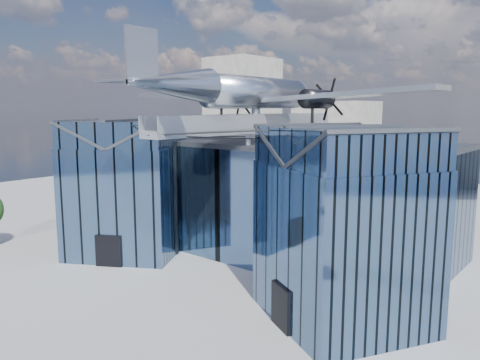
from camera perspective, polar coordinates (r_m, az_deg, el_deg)
The scene contains 4 objects.
ground_plane at distance 36.97m, azimuth -2.01°, elevation -11.47°, with size 120.00×120.00×0.00m, color gray.
museum at distance 39.89m, azimuth 3.50°, elevation -1.71°, with size 32.88×24.50×17.60m.
bg_towers at distance 79.44m, azimuth 23.90°, elevation 6.04°, with size 77.00×24.50×26.00m.
tree_side_w at distance 55.67m, azimuth -12.92°, elevation -0.85°, with size 3.96×3.96×5.45m.
Camera 1 is at (23.06, -25.91, 12.81)m, focal length 35.00 mm.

